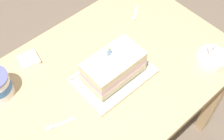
% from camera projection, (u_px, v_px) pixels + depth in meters
% --- Properties ---
extents(ground_plane, '(8.00, 8.00, 0.00)m').
position_uv_depth(ground_plane, '(111.00, 139.00, 2.01)').
color(ground_plane, '#6B5B4C').
extents(dining_table, '(1.15, 0.79, 0.77)m').
position_uv_depth(dining_table, '(111.00, 84.00, 1.48)').
color(dining_table, tan).
rests_on(dining_table, ground_plane).
extents(foil_tray, '(0.34, 0.23, 0.02)m').
position_uv_depth(foil_tray, '(113.00, 77.00, 1.36)').
color(foil_tray, silver).
rests_on(foil_tray, dining_table).
extents(birthday_cake, '(0.26, 0.15, 0.16)m').
position_uv_depth(birthday_cake, '(113.00, 67.00, 1.30)').
color(birthday_cake, beige).
rests_on(birthday_cake, foil_tray).
extents(bowl_stack, '(0.14, 0.14, 0.10)m').
position_uv_depth(bowl_stack, '(211.00, 58.00, 1.40)').
color(bowl_stack, white).
rests_on(bowl_stack, dining_table).
extents(serving_spoon_near_tray, '(0.10, 0.08, 0.01)m').
position_uv_depth(serving_spoon_near_tray, '(135.00, 16.00, 1.59)').
color(serving_spoon_near_tray, silver).
rests_on(serving_spoon_near_tray, dining_table).
extents(serving_spoon_by_bowls, '(0.12, 0.05, 0.01)m').
position_uv_depth(serving_spoon_by_bowls, '(53.00, 126.00, 1.22)').
color(serving_spoon_by_bowls, silver).
rests_on(serving_spoon_by_bowls, dining_table).
extents(napkin_pile, '(0.10, 0.10, 0.02)m').
position_uv_depth(napkin_pile, '(29.00, 60.00, 1.41)').
color(napkin_pile, white).
rests_on(napkin_pile, dining_table).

